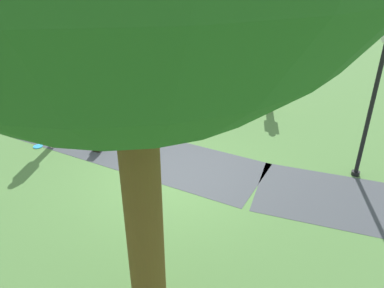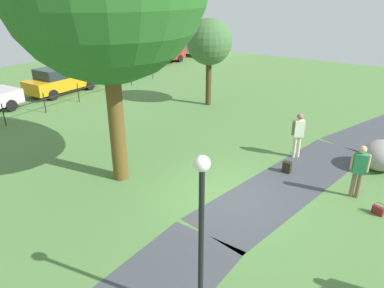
{
  "view_description": "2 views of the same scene",
  "coord_description": "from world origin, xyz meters",
  "px_view_note": "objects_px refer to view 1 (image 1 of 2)",
  "views": [
    {
      "loc": [
        -2.53,
        7.07,
        4.98
      ],
      "look_at": [
        -0.61,
        0.31,
        1.31
      ],
      "focal_mm": 35.1,
      "sensor_mm": 36.0,
      "label": 1
    },
    {
      "loc": [
        -8.71,
        -4.23,
        5.94
      ],
      "look_at": [
        0.28,
        1.45,
        1.3
      ],
      "focal_mm": 33.92,
      "sensor_mm": 36.0,
      "label": 2
    }
  ],
  "objects_px": {
    "lawn_boulder": "(83,94)",
    "woman_with_handbag": "(143,91)",
    "lamp_post": "(375,92)",
    "man_near_boulder": "(272,84)",
    "handbag_on_grass": "(170,110)",
    "passerby_on_path": "(46,113)",
    "backpack_by_boulder": "(99,95)",
    "spare_backpack_on_lawn": "(98,144)",
    "frisbee_on_grass": "(38,146)"
  },
  "relations": [
    {
      "from": "man_near_boulder",
      "to": "backpack_by_boulder",
      "type": "relative_size",
      "value": 4.09
    },
    {
      "from": "spare_backpack_on_lawn",
      "to": "lawn_boulder",
      "type": "bearing_deg",
      "value": -53.43
    },
    {
      "from": "handbag_on_grass",
      "to": "passerby_on_path",
      "type": "bearing_deg",
      "value": 51.96
    },
    {
      "from": "backpack_by_boulder",
      "to": "man_near_boulder",
      "type": "bearing_deg",
      "value": -173.56
    },
    {
      "from": "man_near_boulder",
      "to": "passerby_on_path",
      "type": "distance_m",
      "value": 7.15
    },
    {
      "from": "handbag_on_grass",
      "to": "spare_backpack_on_lawn",
      "type": "relative_size",
      "value": 0.87
    },
    {
      "from": "frisbee_on_grass",
      "to": "man_near_boulder",
      "type": "bearing_deg",
      "value": -143.25
    },
    {
      "from": "handbag_on_grass",
      "to": "backpack_by_boulder",
      "type": "distance_m",
      "value": 2.98
    },
    {
      "from": "lawn_boulder",
      "to": "passerby_on_path",
      "type": "bearing_deg",
      "value": 102.31
    },
    {
      "from": "lamp_post",
      "to": "spare_backpack_on_lawn",
      "type": "bearing_deg",
      "value": 4.82
    },
    {
      "from": "lamp_post",
      "to": "man_near_boulder",
      "type": "xyz_separation_m",
      "value": [
        2.45,
        -3.66,
        -1.22
      ]
    },
    {
      "from": "lamp_post",
      "to": "backpack_by_boulder",
      "type": "bearing_deg",
      "value": -18.99
    },
    {
      "from": "passerby_on_path",
      "to": "backpack_by_boulder",
      "type": "height_order",
      "value": "passerby_on_path"
    },
    {
      "from": "woman_with_handbag",
      "to": "frisbee_on_grass",
      "type": "distance_m",
      "value": 3.52
    },
    {
      "from": "passerby_on_path",
      "to": "spare_backpack_on_lawn",
      "type": "bearing_deg",
      "value": -174.77
    },
    {
      "from": "backpack_by_boulder",
      "to": "frisbee_on_grass",
      "type": "distance_m",
      "value": 3.83
    },
    {
      "from": "man_near_boulder",
      "to": "backpack_by_boulder",
      "type": "bearing_deg",
      "value": 6.44
    },
    {
      "from": "lawn_boulder",
      "to": "handbag_on_grass",
      "type": "bearing_deg",
      "value": -173.65
    },
    {
      "from": "lawn_boulder",
      "to": "frisbee_on_grass",
      "type": "distance_m",
      "value": 3.02
    },
    {
      "from": "woman_with_handbag",
      "to": "backpack_by_boulder",
      "type": "xyz_separation_m",
      "value": [
        2.3,
        -1.26,
        -0.8
      ]
    },
    {
      "from": "lamp_post",
      "to": "handbag_on_grass",
      "type": "height_order",
      "value": "lamp_post"
    },
    {
      "from": "handbag_on_grass",
      "to": "frisbee_on_grass",
      "type": "height_order",
      "value": "handbag_on_grass"
    },
    {
      "from": "frisbee_on_grass",
      "to": "woman_with_handbag",
      "type": "bearing_deg",
      "value": -130.66
    },
    {
      "from": "lamp_post",
      "to": "man_near_boulder",
      "type": "distance_m",
      "value": 4.57
    },
    {
      "from": "backpack_by_boulder",
      "to": "spare_backpack_on_lawn",
      "type": "xyz_separation_m",
      "value": [
        -1.85,
        3.53,
        0.0
      ]
    },
    {
      "from": "handbag_on_grass",
      "to": "frisbee_on_grass",
      "type": "bearing_deg",
      "value": 49.46
    },
    {
      "from": "passerby_on_path",
      "to": "handbag_on_grass",
      "type": "distance_m",
      "value": 4.09
    },
    {
      "from": "passerby_on_path",
      "to": "woman_with_handbag",
      "type": "bearing_deg",
      "value": -127.36
    },
    {
      "from": "lawn_boulder",
      "to": "passerby_on_path",
      "type": "height_order",
      "value": "passerby_on_path"
    },
    {
      "from": "lawn_boulder",
      "to": "woman_with_handbag",
      "type": "relative_size",
      "value": 1.07
    },
    {
      "from": "frisbee_on_grass",
      "to": "backpack_by_boulder",
      "type": "bearing_deg",
      "value": -88.45
    },
    {
      "from": "man_near_boulder",
      "to": "passerby_on_path",
      "type": "xyz_separation_m",
      "value": [
        5.68,
        4.35,
        0.06
      ]
    },
    {
      "from": "lawn_boulder",
      "to": "woman_with_handbag",
      "type": "height_order",
      "value": "woman_with_handbag"
    },
    {
      "from": "lawn_boulder",
      "to": "spare_backpack_on_lawn",
      "type": "xyz_separation_m",
      "value": [
        -1.99,
        2.68,
        -0.33
      ]
    },
    {
      "from": "lawn_boulder",
      "to": "handbag_on_grass",
      "type": "height_order",
      "value": "lawn_boulder"
    },
    {
      "from": "lamp_post",
      "to": "handbag_on_grass",
      "type": "bearing_deg",
      "value": -23.36
    },
    {
      "from": "lamp_post",
      "to": "man_near_boulder",
      "type": "relative_size",
      "value": 2.14
    },
    {
      "from": "woman_with_handbag",
      "to": "handbag_on_grass",
      "type": "xyz_separation_m",
      "value": [
        -0.63,
        -0.75,
        -0.85
      ]
    },
    {
      "from": "passerby_on_path",
      "to": "frisbee_on_grass",
      "type": "distance_m",
      "value": 1.07
    },
    {
      "from": "passerby_on_path",
      "to": "handbag_on_grass",
      "type": "xyz_separation_m",
      "value": [
        -2.46,
        -3.15,
        -0.86
      ]
    },
    {
      "from": "lawn_boulder",
      "to": "lamp_post",
      "type": "bearing_deg",
      "value": 166.45
    },
    {
      "from": "lamp_post",
      "to": "passerby_on_path",
      "type": "distance_m",
      "value": 8.24
    },
    {
      "from": "lawn_boulder",
      "to": "passerby_on_path",
      "type": "relative_size",
      "value": 1.06
    },
    {
      "from": "man_near_boulder",
      "to": "frisbee_on_grass",
      "type": "distance_m",
      "value": 7.61
    },
    {
      "from": "lamp_post",
      "to": "frisbee_on_grass",
      "type": "distance_m",
      "value": 8.81
    },
    {
      "from": "lawn_boulder",
      "to": "man_near_boulder",
      "type": "xyz_separation_m",
      "value": [
        -6.29,
        -1.55,
        0.42
      ]
    },
    {
      "from": "lawn_boulder",
      "to": "man_near_boulder",
      "type": "distance_m",
      "value": 6.49
    },
    {
      "from": "woman_with_handbag",
      "to": "spare_backpack_on_lawn",
      "type": "relative_size",
      "value": 4.27
    },
    {
      "from": "man_near_boulder",
      "to": "spare_backpack_on_lawn",
      "type": "height_order",
      "value": "man_near_boulder"
    },
    {
      "from": "woman_with_handbag",
      "to": "passerby_on_path",
      "type": "relative_size",
      "value": 0.99
    }
  ]
}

